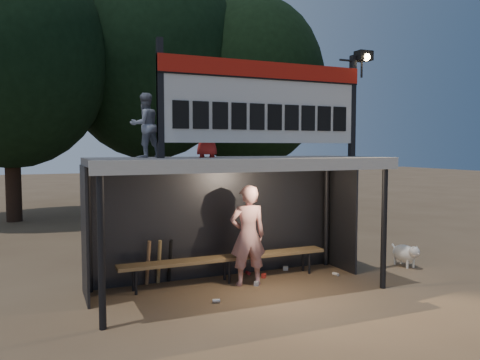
% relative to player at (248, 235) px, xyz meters
% --- Properties ---
extents(ground, '(80.00, 80.00, 0.00)m').
position_rel_player_xyz_m(ground, '(-0.28, -0.22, -0.91)').
color(ground, brown).
rests_on(ground, ground).
extents(player, '(0.72, 0.52, 1.82)m').
position_rel_player_xyz_m(player, '(0.00, 0.00, 0.00)').
color(player, silver).
rests_on(player, ground).
extents(child_a, '(0.61, 0.55, 1.05)m').
position_rel_player_xyz_m(child_a, '(-1.83, 0.01, 1.94)').
color(child_a, gray).
rests_on(child_a, dugout_shelter).
extents(child_b, '(0.54, 0.48, 0.93)m').
position_rel_player_xyz_m(child_b, '(-0.79, -0.05, 1.88)').
color(child_b, '#AF201A').
rests_on(child_b, dugout_shelter).
extents(dugout_shelter, '(5.10, 2.08, 2.32)m').
position_rel_player_xyz_m(dugout_shelter, '(-0.28, 0.02, 0.94)').
color(dugout_shelter, '#3E3E41').
rests_on(dugout_shelter, ground).
extents(scoreboard_assembly, '(4.10, 0.27, 1.99)m').
position_rel_player_xyz_m(scoreboard_assembly, '(0.28, -0.23, 2.42)').
color(scoreboard_assembly, black).
rests_on(scoreboard_assembly, dugout_shelter).
extents(bench, '(4.00, 0.35, 0.48)m').
position_rel_player_xyz_m(bench, '(-0.28, 0.33, -0.48)').
color(bench, olive).
rests_on(bench, ground).
extents(tree_left, '(6.46, 6.46, 9.27)m').
position_rel_player_xyz_m(tree_left, '(-4.28, 9.78, 4.61)').
color(tree_left, black).
rests_on(tree_left, ground).
extents(tree_mid, '(7.22, 7.22, 10.36)m').
position_rel_player_xyz_m(tree_mid, '(0.72, 11.28, 5.26)').
color(tree_mid, black).
rests_on(tree_mid, ground).
extents(tree_right, '(6.08, 6.08, 8.72)m').
position_rel_player_xyz_m(tree_right, '(4.72, 10.28, 4.28)').
color(tree_right, '#312316').
rests_on(tree_right, ground).
extents(dog, '(0.36, 0.81, 0.49)m').
position_rel_player_xyz_m(dog, '(3.57, -0.10, -0.63)').
color(dog, silver).
rests_on(dog, ground).
extents(bats, '(0.48, 0.33, 0.84)m').
position_rel_player_xyz_m(bats, '(-1.49, 0.60, -0.48)').
color(bats, '#8D6441').
rests_on(bats, ground).
extents(litter, '(2.80, 1.44, 0.08)m').
position_rel_player_xyz_m(litter, '(0.49, 0.10, -0.87)').
color(litter, '#B4271E').
rests_on(litter, ground).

